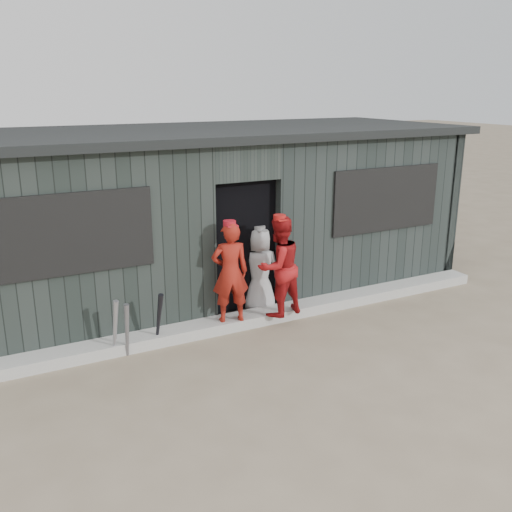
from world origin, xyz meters
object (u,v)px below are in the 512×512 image
dugout (207,212)px  player_red_left (230,273)px  bat_mid (127,330)px  player_red_right (279,267)px  bat_left (115,329)px  bat_right (159,320)px  player_grey_back (259,271)px

dugout → player_red_left: bearing=-103.5°
bat_mid → player_red_left: player_red_left is taller
player_red_right → bat_left: bearing=-10.4°
bat_right → player_red_left: 1.14m
bat_mid → bat_right: bat_right is taller
bat_left → player_red_left: bearing=3.7°
bat_mid → dugout: (1.90, 1.90, 0.93)m
bat_left → bat_right: bat_left is taller
bat_mid → player_grey_back: player_grey_back is taller
bat_left → player_grey_back: size_ratio=0.60×
player_red_right → player_grey_back: player_red_right is taller
bat_mid → player_red_right: player_red_right is taller
player_red_left → bat_left: bearing=16.9°
bat_mid → dugout: size_ratio=0.09×
player_grey_back → player_red_right: bearing=104.3°
bat_left → bat_right: size_ratio=1.00×
player_red_right → bat_mid: bearing=-9.5°
bat_left → dugout: (2.03, 1.86, 0.90)m
bat_mid → player_red_left: 1.56m
player_red_left → player_red_right: size_ratio=0.98×
bat_mid → player_grey_back: size_ratio=0.54×
player_grey_back → dugout: bearing=-69.5°
bat_right → player_grey_back: player_grey_back is taller
player_grey_back → bat_right: bearing=25.8°
bat_right → bat_mid: bearing=-169.4°
bat_right → player_red_left: player_red_left is taller
bat_right → player_grey_back: bearing=15.3°
player_red_left → dugout: (0.42, 1.76, 0.45)m
player_red_right → player_grey_back: bearing=-96.6°
bat_left → bat_mid: bearing=-14.0°
bat_left → player_red_left: size_ratio=0.56×
bat_left → bat_mid: size_ratio=1.10×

